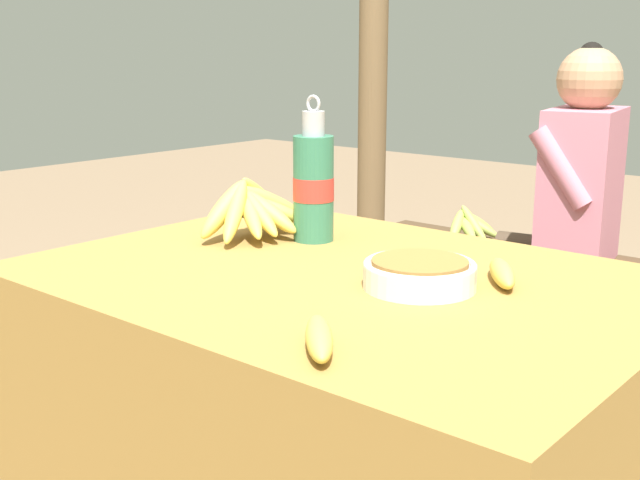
# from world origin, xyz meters

# --- Properties ---
(market_counter) EXTENTS (1.18, 0.87, 0.69)m
(market_counter) POSITION_xyz_m (0.00, 0.00, 0.34)
(market_counter) COLOR olive
(market_counter) RESTS_ON ground_plane
(banana_bunch_ripe) EXTENTS (0.18, 0.31, 0.15)m
(banana_bunch_ripe) POSITION_xyz_m (-0.34, 0.10, 0.75)
(banana_bunch_ripe) COLOR #4C381E
(banana_bunch_ripe) RESTS_ON market_counter
(serving_bowl) EXTENTS (0.20, 0.20, 0.05)m
(serving_bowl) POSITION_xyz_m (0.16, 0.01, 0.71)
(serving_bowl) COLOR white
(serving_bowl) RESTS_ON market_counter
(water_bottle) EXTENTS (0.09, 0.09, 0.32)m
(water_bottle) POSITION_xyz_m (-0.22, 0.17, 0.81)
(water_bottle) COLOR #337556
(water_bottle) RESTS_ON market_counter
(loose_banana_front) EXTENTS (0.14, 0.15, 0.04)m
(loose_banana_front) POSITION_xyz_m (0.22, -0.34, 0.70)
(loose_banana_front) COLOR #E0C64C
(loose_banana_front) RESTS_ON market_counter
(loose_banana_side) EXTENTS (0.13, 0.15, 0.04)m
(loose_banana_side) POSITION_xyz_m (0.26, 0.13, 0.70)
(loose_banana_side) COLOR #E0C64C
(loose_banana_side) RESTS_ON market_counter
(wooden_bench) EXTENTS (1.55, 0.32, 0.43)m
(wooden_bench) POSITION_xyz_m (-0.08, 1.31, 0.36)
(wooden_bench) COLOR #4C3823
(wooden_bench) RESTS_ON ground_plane
(seated_vendor) EXTENTS (0.44, 0.42, 1.12)m
(seated_vendor) POSITION_xyz_m (-0.11, 1.27, 0.65)
(seated_vendor) COLOR #473828
(seated_vendor) RESTS_ON ground_plane
(banana_bunch_green) EXTENTS (0.17, 0.26, 0.14)m
(banana_bunch_green) POSITION_xyz_m (-0.47, 1.31, 0.49)
(banana_bunch_green) COLOR #4C381E
(banana_bunch_green) RESTS_ON wooden_bench
(support_post_near) EXTENTS (0.12, 0.12, 2.27)m
(support_post_near) POSITION_xyz_m (-1.19, 1.69, 1.14)
(support_post_near) COLOR brown
(support_post_near) RESTS_ON ground_plane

